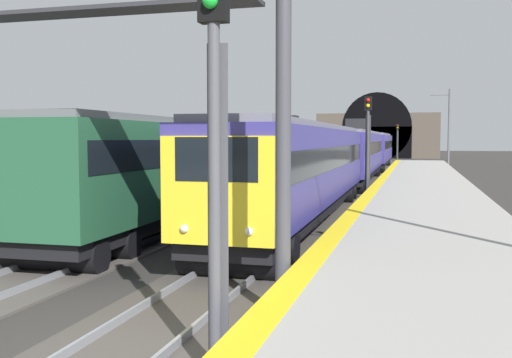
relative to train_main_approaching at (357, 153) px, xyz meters
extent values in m
cube|color=#9E9B93|center=(-36.40, -4.61, -1.70)|extent=(112.00, 4.84, 1.06)
cube|color=yellow|center=(-36.40, -2.44, -1.16)|extent=(112.00, 0.50, 0.01)
cube|color=gray|center=(-36.40, 0.72, -2.10)|extent=(160.00, 0.07, 0.15)
cube|color=gray|center=(-36.40, -0.72, -2.10)|extent=(160.00, 0.07, 0.15)
cube|color=navy|center=(-21.50, 0.00, 0.10)|extent=(20.90, 2.89, 2.71)
cube|color=black|center=(-21.50, 0.00, 0.39)|extent=(20.07, 2.92, 0.81)
cube|color=slate|center=(-21.50, 0.00, 1.56)|extent=(20.27, 2.48, 0.20)
cube|color=black|center=(-21.50, 0.00, -1.44)|extent=(20.48, 2.56, 0.52)
cylinder|color=black|center=(-30.93, -0.08, -1.77)|extent=(0.95, 2.51, 0.93)
cylinder|color=black|center=(-29.13, -0.06, -1.77)|extent=(0.95, 2.51, 0.93)
cylinder|color=black|center=(-13.86, 0.06, -1.77)|extent=(0.95, 2.51, 0.93)
cylinder|color=black|center=(-12.06, 0.08, -1.77)|extent=(0.95, 2.51, 0.93)
cube|color=yellow|center=(-31.98, -0.09, -0.05)|extent=(0.14, 2.61, 2.41)
cube|color=black|center=(-32.03, -0.09, 0.65)|extent=(0.06, 1.90, 0.98)
sphere|color=#F2EACC|center=(-32.03, -0.84, -0.90)|extent=(0.20, 0.20, 0.20)
sphere|color=#F2EACC|center=(-32.04, 0.66, -0.90)|extent=(0.20, 0.20, 0.20)
cube|color=navy|center=(0.07, 0.00, 0.10)|extent=(20.90, 2.89, 2.71)
cube|color=black|center=(0.07, 0.00, 0.46)|extent=(20.07, 2.92, 0.85)
cube|color=slate|center=(0.07, 0.00, 1.56)|extent=(20.27, 2.48, 0.20)
cube|color=black|center=(0.07, 0.00, -1.44)|extent=(20.48, 2.56, 0.52)
cylinder|color=black|center=(-9.15, -0.08, -1.77)|extent=(0.95, 2.51, 0.93)
cylinder|color=black|center=(-7.35, -0.06, -1.77)|extent=(0.95, 2.51, 0.93)
cylinder|color=black|center=(7.49, 0.06, -1.77)|extent=(0.95, 2.51, 0.93)
cylinder|color=black|center=(9.29, 0.08, -1.77)|extent=(0.95, 2.51, 0.93)
cube|color=navy|center=(21.64, 0.00, 0.10)|extent=(20.90, 2.89, 2.71)
cube|color=black|center=(21.64, 0.00, 0.45)|extent=(20.07, 2.92, 0.79)
cube|color=slate|center=(21.64, 0.00, 1.56)|extent=(20.27, 2.48, 0.20)
cube|color=black|center=(21.64, 0.00, -1.44)|extent=(20.48, 2.56, 0.52)
cylinder|color=black|center=(12.69, -0.07, -1.77)|extent=(0.95, 2.51, 0.93)
cylinder|color=black|center=(14.49, -0.06, -1.77)|extent=(0.95, 2.51, 0.93)
cylinder|color=black|center=(28.78, 0.06, -1.77)|extent=(0.95, 2.51, 0.93)
cylinder|color=black|center=(30.58, 0.07, -1.77)|extent=(0.95, 2.51, 0.93)
cube|color=black|center=(0.07, 0.00, 2.11)|extent=(1.31, 1.64, 0.90)
cube|color=#235638|center=(-23.37, 4.53, 0.14)|extent=(18.55, 3.20, 2.89)
cube|color=black|center=(-23.37, 4.53, 0.65)|extent=(17.81, 3.22, 0.82)
cube|color=slate|center=(-23.37, 4.53, 1.68)|extent=(17.99, 2.76, 0.20)
cube|color=black|center=(-23.37, 4.53, -1.48)|extent=(18.17, 2.85, 0.49)
cylinder|color=black|center=(-15.29, 4.68, -1.79)|extent=(0.92, 2.64, 0.88)
cylinder|color=black|center=(-17.09, 4.65, -1.79)|extent=(0.92, 2.64, 0.88)
cylinder|color=black|center=(-29.65, 4.42, -1.79)|extent=(0.92, 2.64, 0.88)
cylinder|color=black|center=(-31.45, 4.39, -1.79)|extent=(0.92, 2.64, 0.88)
cube|color=yellow|center=(-14.08, 4.71, -0.04)|extent=(0.17, 2.75, 2.54)
cube|color=black|center=(-14.03, 4.71, 0.72)|extent=(0.08, 2.00, 1.04)
sphere|color=#F2EACC|center=(-14.04, 5.49, -0.96)|extent=(0.20, 0.20, 0.20)
sphere|color=#F2EACC|center=(-14.01, 3.92, -0.96)|extent=(0.20, 0.20, 0.20)
cube|color=#235638|center=(-4.26, 4.53, 0.14)|extent=(18.55, 3.20, 2.89)
cube|color=black|center=(-4.26, 4.53, 0.43)|extent=(17.81, 3.22, 0.85)
cube|color=slate|center=(-4.26, 4.53, 1.68)|extent=(17.99, 2.76, 0.20)
cube|color=black|center=(-4.26, 4.53, -1.48)|extent=(18.17, 2.85, 0.49)
cylinder|color=black|center=(3.89, 4.69, -1.79)|extent=(0.92, 2.64, 0.88)
cylinder|color=black|center=(2.09, 4.65, -1.79)|extent=(0.92, 2.64, 0.88)
cylinder|color=black|center=(-10.62, 4.42, -1.79)|extent=(0.92, 2.64, 0.88)
cylinder|color=black|center=(-12.42, 4.38, -1.79)|extent=(0.92, 2.64, 0.88)
cube|color=black|center=(-4.26, 4.53, 2.23)|extent=(1.33, 1.74, 0.90)
cylinder|color=#4C4C54|center=(-36.79, -1.73, 0.18)|extent=(0.16, 0.16, 4.83)
cube|color=#4C4C54|center=(-36.65, -1.73, 0.18)|extent=(0.04, 0.28, 4.35)
sphere|color=green|center=(-36.92, -1.73, 2.85)|extent=(0.20, 0.20, 0.20)
cylinder|color=#38383D|center=(-11.74, -1.73, 0.19)|extent=(0.16, 0.16, 4.85)
cube|color=black|center=(-11.74, -1.73, 2.99)|extent=(0.20, 0.38, 0.75)
cube|color=#38383D|center=(-11.60, -1.73, 0.19)|extent=(0.04, 0.28, 4.37)
sphere|color=red|center=(-11.87, -1.73, 3.17)|extent=(0.20, 0.20, 0.20)
sphere|color=yellow|center=(-11.87, -1.73, 2.87)|extent=(0.20, 0.20, 0.20)
cylinder|color=#38383D|center=(38.53, -1.73, 0.05)|extent=(0.16, 0.16, 4.57)
cube|color=black|center=(38.53, -1.73, 2.71)|extent=(0.20, 0.38, 0.75)
cube|color=#38383D|center=(38.67, -1.73, 0.05)|extent=(0.04, 0.28, 4.11)
sphere|color=red|center=(38.40, -1.73, 2.88)|extent=(0.20, 0.20, 0.20)
sphere|color=yellow|center=(38.40, -1.73, 2.58)|extent=(0.20, 0.20, 0.20)
cylinder|color=#3F3F47|center=(-33.83, -1.99, 0.89)|extent=(0.28, 0.28, 6.24)
cube|color=#2D2D33|center=(-33.83, 2.27, 3.55)|extent=(0.70, 7.66, 0.08)
cube|color=#51473D|center=(58.07, 2.27, 1.58)|extent=(2.54, 20.60, 7.63)
cube|color=black|center=(56.75, 2.27, 0.44)|extent=(0.12, 11.53, 5.34)
cylinder|color=black|center=(56.75, 2.27, 3.11)|extent=(0.12, 11.53, 11.53)
cylinder|color=#595B60|center=(18.66, -7.43, 1.94)|extent=(0.22, 0.22, 8.35)
cylinder|color=#595B60|center=(18.66, -6.49, 5.52)|extent=(0.08, 1.89, 0.08)
camera|label=1|loc=(-44.07, -4.29, 1.10)|focal=41.11mm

